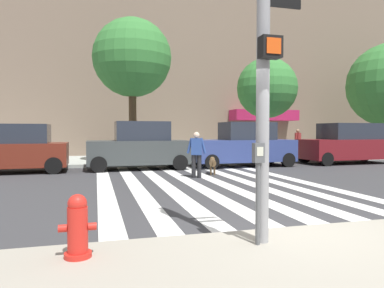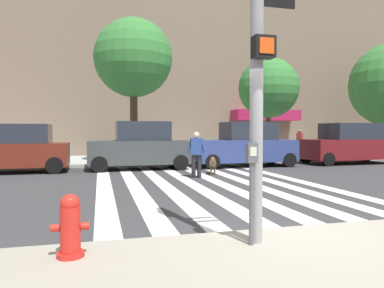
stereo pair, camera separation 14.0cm
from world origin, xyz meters
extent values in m
plane|color=#353538|center=(0.00, 5.89, 0.00)|extent=(160.00, 160.00, 0.00)
cube|color=#A7AFA6|center=(0.00, 14.79, 0.07)|extent=(80.00, 6.00, 0.15)
cube|color=silver|center=(-2.80, 5.89, 0.00)|extent=(0.45, 11.19, 0.01)
cube|color=silver|center=(-1.90, 5.89, 0.00)|extent=(0.45, 11.19, 0.01)
cube|color=silver|center=(-1.00, 5.89, 0.00)|extent=(0.45, 11.19, 0.01)
cube|color=silver|center=(-0.10, 5.89, 0.00)|extent=(0.45, 11.19, 0.01)
cube|color=silver|center=(0.80, 5.89, 0.00)|extent=(0.45, 11.19, 0.01)
cube|color=silver|center=(1.70, 5.89, 0.00)|extent=(0.45, 11.19, 0.01)
cube|color=silver|center=(2.60, 5.89, 0.00)|extent=(0.45, 11.19, 0.01)
cube|color=silver|center=(3.50, 5.89, 0.00)|extent=(0.45, 11.19, 0.01)
cube|color=#AF1C4C|center=(8.07, 17.19, 2.75)|extent=(4.60, 1.60, 0.70)
cylinder|color=gray|center=(-0.86, -0.58, 3.05)|extent=(0.18, 0.18, 5.80)
cube|color=black|center=(-0.86, -0.78, 2.75)|extent=(0.28, 0.18, 0.28)
cube|color=#E54C14|center=(-0.86, -0.88, 2.75)|extent=(0.20, 0.01, 0.20)
cube|color=black|center=(-0.58, -0.58, 3.45)|extent=(0.56, 0.03, 0.20)
cylinder|color=red|center=(-3.27, -0.55, 0.18)|extent=(0.32, 0.32, 0.06)
cylinder|color=red|center=(-3.27, -0.55, 0.48)|extent=(0.24, 0.24, 0.55)
sphere|color=red|center=(-3.27, -0.55, 0.80)|extent=(0.23, 0.23, 0.23)
cylinder|color=red|center=(-3.44, -0.55, 0.51)|extent=(0.10, 0.09, 0.09)
cylinder|color=red|center=(-3.10, -0.55, 0.51)|extent=(0.10, 0.09, 0.09)
cylinder|color=#515456|center=(-0.97, -0.69, 0.70)|extent=(0.06, 0.06, 1.10)
cube|color=#515456|center=(-0.97, -0.69, 1.38)|extent=(0.14, 0.10, 0.26)
cube|color=beige|center=(-0.97, -0.74, 1.40)|extent=(0.09, 0.01, 0.12)
cube|color=maroon|center=(-6.38, 10.53, 0.72)|extent=(4.44, 2.06, 0.94)
cube|color=#232833|center=(-6.20, 10.53, 1.57)|extent=(2.66, 1.79, 0.77)
cylinder|color=black|center=(-4.64, 9.67, 0.33)|extent=(0.66, 0.24, 0.66)
cylinder|color=black|center=(-4.68, 11.47, 0.33)|extent=(0.66, 0.24, 0.66)
cube|color=#373C3C|center=(-1.27, 10.53, 0.76)|extent=(4.34, 1.86, 1.01)
cube|color=#232833|center=(-1.10, 10.53, 1.67)|extent=(2.29, 1.62, 0.83)
cylinder|color=black|center=(-2.94, 9.68, 0.33)|extent=(0.66, 0.23, 0.66)
cylinder|color=black|center=(-2.96, 11.35, 0.33)|extent=(0.66, 0.23, 0.66)
cylinder|color=black|center=(0.42, 9.71, 0.33)|extent=(0.66, 0.23, 0.66)
cylinder|color=black|center=(0.41, 11.37, 0.33)|extent=(0.66, 0.23, 0.66)
cube|color=navy|center=(3.68, 10.53, 0.76)|extent=(4.76, 1.97, 1.01)
cube|color=#232833|center=(3.87, 10.53, 1.67)|extent=(2.35, 1.70, 0.83)
cylinder|color=black|center=(1.81, 9.63, 0.33)|extent=(0.66, 0.23, 0.66)
cylinder|color=black|center=(1.79, 11.37, 0.33)|extent=(0.66, 0.23, 0.66)
cylinder|color=black|center=(5.58, 9.69, 0.33)|extent=(0.66, 0.23, 0.66)
cylinder|color=black|center=(5.55, 11.43, 0.33)|extent=(0.66, 0.23, 0.66)
cube|color=maroon|center=(9.48, 10.53, 0.75)|extent=(4.85, 2.08, 1.00)
cube|color=#232833|center=(9.67, 10.53, 1.66)|extent=(2.93, 1.79, 0.82)
cylinder|color=black|center=(7.58, 9.58, 0.33)|extent=(0.67, 0.24, 0.66)
cylinder|color=black|center=(7.54, 11.38, 0.33)|extent=(0.67, 0.24, 0.66)
cylinder|color=black|center=(11.38, 11.47, 0.33)|extent=(0.67, 0.24, 0.66)
cylinder|color=#4C3823|center=(-1.26, 12.87, 2.20)|extent=(0.38, 0.38, 4.09)
sphere|color=#337533|center=(-1.26, 12.87, 5.31)|extent=(3.89, 3.89, 3.89)
cylinder|color=#4C3823|center=(6.24, 13.12, 1.65)|extent=(0.26, 0.26, 3.01)
sphere|color=#337533|center=(6.24, 13.12, 4.08)|extent=(3.37, 3.37, 3.37)
cylinder|color=black|center=(0.32, 7.18, 0.41)|extent=(0.19, 0.19, 0.82)
cylinder|color=black|center=(0.52, 7.12, 0.41)|extent=(0.19, 0.19, 0.82)
cube|color=navy|center=(0.42, 7.15, 1.12)|extent=(0.43, 0.34, 0.60)
cylinder|color=navy|center=(0.19, 7.22, 1.15)|extent=(0.24, 0.15, 0.57)
cylinder|color=navy|center=(0.65, 7.08, 1.15)|extent=(0.24, 0.15, 0.57)
sphere|color=beige|center=(0.42, 7.15, 1.53)|extent=(0.27, 0.27, 0.22)
cylinder|color=brown|center=(1.30, 7.95, 0.45)|extent=(0.46, 0.75, 0.26)
sphere|color=brown|center=(1.42, 8.36, 0.55)|extent=(0.25, 0.25, 0.20)
cylinder|color=brown|center=(1.16, 7.51, 0.50)|extent=(0.10, 0.23, 0.16)
cylinder|color=brown|center=(1.30, 8.20, 0.16)|extent=(0.07, 0.07, 0.32)
cylinder|color=brown|center=(1.43, 8.16, 0.16)|extent=(0.07, 0.07, 0.32)
cylinder|color=brown|center=(1.16, 7.73, 0.16)|extent=(0.07, 0.07, 0.32)
cylinder|color=brown|center=(1.29, 7.69, 0.16)|extent=(0.07, 0.07, 0.32)
cylinder|color=#282D4C|center=(8.67, 13.75, 0.56)|extent=(0.21, 0.21, 0.82)
cylinder|color=#282D4C|center=(8.50, 13.64, 0.56)|extent=(0.21, 0.21, 0.82)
cube|color=maroon|center=(8.58, 13.69, 1.27)|extent=(0.45, 0.41, 0.60)
cylinder|color=maroon|center=(8.78, 13.83, 1.30)|extent=(0.24, 0.20, 0.57)
cylinder|color=maroon|center=(8.39, 13.56, 1.30)|extent=(0.24, 0.20, 0.57)
sphere|color=#936B51|center=(8.58, 13.69, 1.68)|extent=(0.31, 0.31, 0.22)
camera|label=1|loc=(-3.05, -4.96, 1.67)|focal=33.12mm
camera|label=2|loc=(-2.92, -5.00, 1.67)|focal=33.12mm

